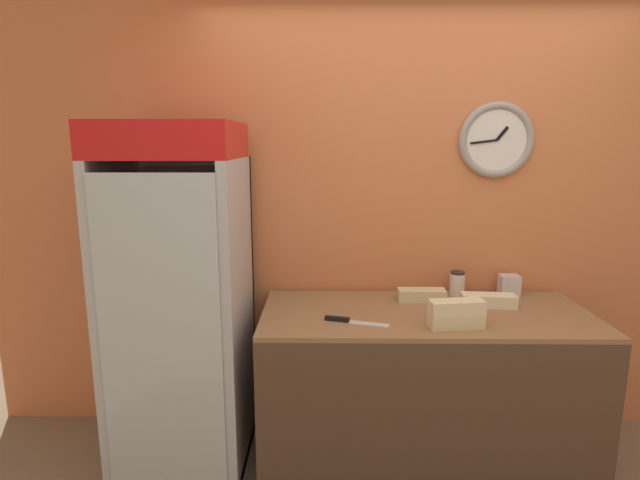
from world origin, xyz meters
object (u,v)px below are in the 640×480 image
(beverage_cooler, at_px, (183,282))
(sandwich_flat_left, at_px, (488,300))
(sandwich_flat_right, at_px, (422,295))
(chefs_knife, at_px, (347,321))
(napkin_dispenser, at_px, (509,285))
(condiment_jar, at_px, (457,283))
(sandwich_stack_bottom, at_px, (456,321))
(sandwich_stack_middle, at_px, (457,307))

(beverage_cooler, bearing_deg, sandwich_flat_left, 1.06)
(sandwich_flat_right, xyz_separation_m, chefs_knife, (-0.44, -0.35, -0.03))
(sandwich_flat_left, height_order, napkin_dispenser, napkin_dispenser)
(beverage_cooler, bearing_deg, sandwich_flat_right, 5.51)
(condiment_jar, bearing_deg, beverage_cooler, -171.06)
(chefs_knife, distance_m, condiment_jar, 0.81)
(sandwich_flat_left, bearing_deg, condiment_jar, 119.07)
(sandwich_flat_left, relative_size, sandwich_flat_right, 1.11)
(beverage_cooler, relative_size, sandwich_stack_bottom, 6.77)
(sandwich_flat_right, bearing_deg, condiment_jar, 26.92)
(sandwich_stack_bottom, relative_size, sandwich_stack_middle, 1.00)
(sandwich_stack_bottom, xyz_separation_m, napkin_dispenser, (0.45, 0.53, 0.03))
(sandwich_flat_right, bearing_deg, sandwich_stack_middle, -77.90)
(sandwich_flat_left, distance_m, chefs_knife, 0.82)
(sandwich_flat_right, xyz_separation_m, napkin_dispenser, (0.54, 0.12, 0.03))
(sandwich_flat_right, bearing_deg, sandwich_stack_bottom, -77.90)
(beverage_cooler, distance_m, sandwich_flat_left, 1.67)
(condiment_jar, bearing_deg, sandwich_flat_left, -60.93)
(sandwich_stack_bottom, xyz_separation_m, sandwich_flat_left, (0.26, 0.32, -0.00))
(sandwich_flat_right, bearing_deg, chefs_knife, -141.46)
(sandwich_stack_middle, xyz_separation_m, chefs_knife, (-0.53, 0.07, -0.10))
(sandwich_flat_left, distance_m, napkin_dispenser, 0.28)
(beverage_cooler, xyz_separation_m, sandwich_flat_left, (1.67, 0.03, -0.11))
(beverage_cooler, bearing_deg, sandwich_stack_bottom, -11.49)
(beverage_cooler, height_order, condiment_jar, beverage_cooler)
(sandwich_stack_middle, relative_size, sandwich_flat_left, 0.92)
(chefs_knife, xyz_separation_m, napkin_dispenser, (0.97, 0.46, 0.05))
(beverage_cooler, xyz_separation_m, sandwich_flat_right, (1.32, 0.13, -0.11))
(beverage_cooler, xyz_separation_m, sandwich_stack_bottom, (1.41, -0.29, -0.11))
(sandwich_flat_right, relative_size, chefs_knife, 0.83)
(sandwich_stack_bottom, height_order, sandwich_flat_right, sandwich_stack_bottom)
(beverage_cooler, bearing_deg, chefs_knife, -13.95)
(beverage_cooler, distance_m, sandwich_flat_right, 1.33)
(condiment_jar, bearing_deg, sandwich_flat_right, -153.08)
(napkin_dispenser, bearing_deg, sandwich_flat_left, -131.33)
(sandwich_stack_middle, height_order, sandwich_flat_left, sandwich_stack_middle)
(sandwich_flat_left, relative_size, condiment_jar, 2.11)
(napkin_dispenser, bearing_deg, sandwich_stack_middle, -130.07)
(sandwich_stack_bottom, bearing_deg, napkin_dispenser, 49.93)
(sandwich_flat_right, bearing_deg, sandwich_flat_left, -15.53)
(sandwich_stack_middle, bearing_deg, sandwich_flat_left, 50.79)
(sandwich_stack_bottom, distance_m, condiment_jar, 0.55)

